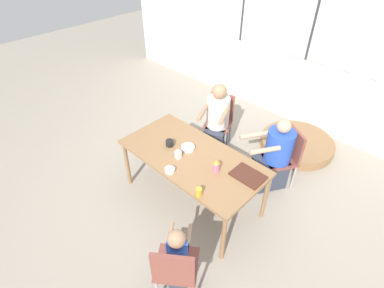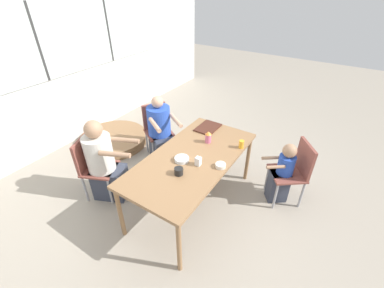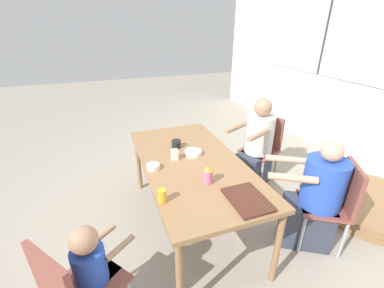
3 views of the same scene
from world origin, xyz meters
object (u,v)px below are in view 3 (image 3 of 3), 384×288
Objects in this scene: milk_carton_small at (175,155)px; chair_for_toddler at (73,288)px; chair_for_man_blue_shirt at (264,143)px; coffee_mug at (176,144)px; chair_for_woman_green_shirt at (336,199)px; bowl_white_shallow at (153,167)px; person_man_blue_shirt at (256,148)px; person_woman_green_shirt at (314,201)px; juice_glass at (162,196)px; sippy_cup at (209,174)px; person_toddler at (97,280)px; bowl_cereal at (193,153)px; folded_table_stack at (369,204)px.

chair_for_toddler is at bearing -45.68° from milk_carton_small.
chair_for_man_blue_shirt is 1.28m from coffee_mug.
bowl_white_shallow is (-0.67, -1.48, 0.26)m from chair_for_woman_green_shirt.
person_man_blue_shirt reaches higher than bowl_white_shallow.
person_woman_green_shirt is 10.58× the size of coffee_mug.
person_woman_green_shirt reaches higher than juice_glass.
chair_for_man_blue_shirt is 1.43m from milk_carton_small.
sippy_cup is 1.54× the size of milk_carton_small.
sippy_cup reaches higher than juice_glass.
person_woman_green_shirt is 0.94× the size of person_man_blue_shirt.
chair_for_man_blue_shirt is at bearing 83.19° from person_toddler.
juice_glass is 0.63m from milk_carton_small.
person_man_blue_shirt reaches higher than chair_for_man_blue_shirt.
chair_for_woman_green_shirt is 1.65m from bowl_white_shallow.
person_woman_green_shirt is 1.05m from sippy_cup.
juice_glass is 0.77m from bowl_cereal.
chair_for_man_blue_shirt is at bearing 109.41° from bowl_white_shallow.
milk_carton_small is at bearing -104.77° from folded_table_stack.
coffee_mug is at bearing 160.00° from milk_carton_small.
bowl_cereal is at bearing 85.72° from chair_for_man_blue_shirt.
folded_table_stack is at bearing 75.23° from milk_carton_small.
folded_table_stack is (-0.02, 2.37, -0.73)m from juice_glass.
chair_for_man_blue_shirt is 2.59m from chair_for_toddler.
milk_carton_small is at bearing 97.16° from chair_for_toddler.
coffee_mug is 0.09× the size of folded_table_stack.
coffee_mug reaches higher than bowl_cereal.
chair_for_man_blue_shirt is 0.17m from person_man_blue_shirt.
person_toddler is (0.01, -2.02, -0.11)m from chair_for_woman_green_shirt.
bowl_white_shallow is (0.55, -1.56, 0.26)m from chair_for_man_blue_shirt.
bowl_white_shallow is at bearing 175.84° from juice_glass.
chair_for_toddler is 0.81× the size of person_woman_green_shirt.
chair_for_man_blue_shirt is 1.35m from folded_table_stack.
folded_table_stack is (-0.23, 2.88, -0.33)m from person_toddler.
chair_for_woman_green_shirt is 1.35m from bowl_cereal.
person_woman_green_shirt reaches higher than folded_table_stack.
chair_for_man_blue_shirt is 1.67m from bowl_white_shallow.
folded_table_stack is at bearing 58.93° from chair_for_toddler.
chair_for_toddler reaches higher than juice_glass.
juice_glass reaches higher than coffee_mug.
coffee_mug is 0.71m from sippy_cup.
chair_for_toddler is 7.48× the size of bowl_white_shallow.
chair_for_toddler reaches higher than bowl_cereal.
coffee_mug is 0.26m from milk_carton_small.
juice_glass is (-0.10, -1.37, 0.34)m from person_woman_green_shirt.
person_toddler reaches higher than coffee_mug.
coffee_mug is 0.64× the size of sippy_cup.
folded_table_stack is (0.09, 1.96, -0.76)m from sippy_cup.
chair_for_woman_green_shirt is 1.50m from milk_carton_small.
chair_for_woman_green_shirt reaches higher than bowl_white_shallow.
person_woman_green_shirt is at bearing 90.00° from chair_for_woman_green_shirt.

